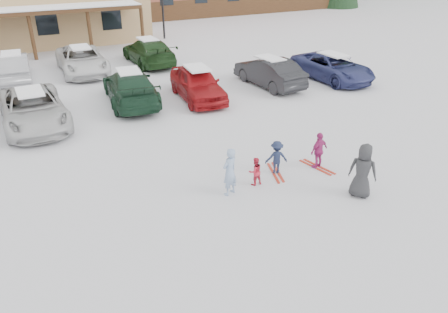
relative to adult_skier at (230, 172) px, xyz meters
name	(u,v)px	position (x,y,z in m)	size (l,w,h in m)	color
ground	(230,202)	(-0.21, -0.42, -0.77)	(160.00, 160.00, 0.00)	white
adult_skier	(230,172)	(0.00, 0.00, 0.00)	(0.56, 0.37, 1.53)	#88A0C3
toddler_red	(255,171)	(0.98, 0.16, -0.30)	(0.46, 0.36, 0.94)	red
child_navy	(276,157)	(1.99, 0.51, -0.19)	(0.75, 0.43, 1.16)	#18213C
skis_child_navy	(276,172)	(1.99, 0.51, -0.75)	(0.20, 1.40, 0.03)	red
child_magenta	(319,150)	(3.48, 0.22, -0.12)	(0.76, 0.32, 1.30)	#AF2A74
skis_child_magenta	(317,167)	(3.48, 0.22, -0.75)	(0.20, 1.40, 0.03)	red
bystander_dark	(363,171)	(3.51, -1.84, 0.09)	(0.84, 0.55, 1.71)	#2A2B2D
parked_car_2	(33,109)	(-4.84, 8.49, -0.02)	(2.48, 5.37, 1.49)	beige
parked_car_3	(130,87)	(-0.47, 9.51, 0.01)	(2.17, 5.33, 1.55)	#173623
parked_car_4	(197,83)	(2.60, 8.63, 0.01)	(1.84, 4.58, 1.56)	maroon
parked_car_5	(269,72)	(6.83, 8.93, -0.02)	(1.59, 4.55, 1.50)	black
parked_car_6	(332,67)	(10.55, 8.40, -0.06)	(2.36, 5.11, 1.42)	navy
parked_car_9	(14,67)	(-5.24, 15.98, -0.02)	(1.58, 4.53, 1.49)	#9B9CA0
parked_car_10	(82,60)	(-1.60, 15.87, -0.02)	(2.49, 5.39, 1.50)	silver
parked_car_11	(149,51)	(2.49, 16.16, 0.00)	(2.16, 5.31, 1.54)	#1C3B19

